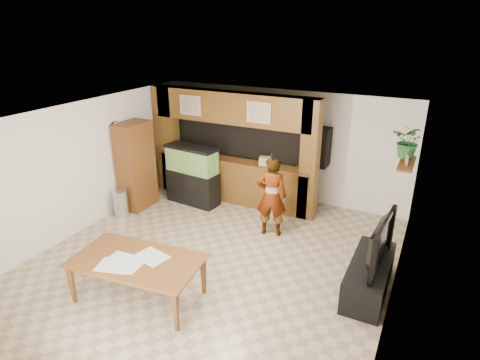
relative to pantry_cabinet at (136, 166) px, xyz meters
The scene contains 22 objects.
floor 3.13m from the pantry_cabinet, 24.37° to the right, with size 6.50×6.50×0.00m, color tan.
ceiling 3.37m from the pantry_cabinet, 24.37° to the right, with size 6.50×6.50×0.00m, color white.
wall_back 3.39m from the pantry_cabinet, 36.90° to the left, with size 6.00×6.00×0.00m, color white.
wall_left 1.30m from the pantry_cabinet, 103.78° to the right, with size 6.50×6.50×0.00m, color white.
wall_right 5.84m from the pantry_cabinet, 12.11° to the right, with size 6.50×6.50×0.00m, color white.
partition 2.27m from the pantry_cabinet, 38.91° to the left, with size 4.20×0.99×2.60m.
wall_clock 0.97m from the pantry_cabinet, 139.98° to the right, with size 0.05×0.25×0.25m.
wall_shelf 5.64m from the pantry_cabinet, ahead, with size 0.25×0.90×0.04m, color brown.
pantry_cabinet is the anchor object (origin of this frame).
trash_can 0.90m from the pantry_cabinet, 91.21° to the right, with size 0.32×0.32×0.59m, color #B2B2B7.
aquarium 1.29m from the pantry_cabinet, 35.36° to the left, with size 1.25×0.47×1.39m.
tv_stand 5.47m from the pantry_cabinet, ahead, with size 0.58×1.58×0.53m, color black.
television 5.42m from the pantry_cabinet, ahead, with size 1.31×0.17×0.76m, color black.
photo_frame 5.64m from the pantry_cabinet, ahead, with size 0.03×0.13×0.18m, color tan.
potted_plant 5.70m from the pantry_cabinet, 10.18° to the left, with size 0.56×0.48×0.62m, color #26602C.
person 3.25m from the pantry_cabinet, ahead, with size 0.60×0.39×1.65m, color #A18658.
microphone 3.37m from the pantry_cabinet, ahead, with size 0.04×0.04×0.16m, color black.
dining_table 3.53m from the pantry_cabinet, 50.30° to the right, with size 1.96×1.09×0.69m, color brown.
newspaper_a 3.49m from the pantry_cabinet, 52.98° to the right, with size 0.60×0.44×0.01m, color silver.
newspaper_b 3.56m from the pantry_cabinet, 55.05° to the right, with size 0.51×0.37×0.01m, color silver.
newspaper_c 3.44m from the pantry_cabinet, 46.22° to the right, with size 0.50×0.36×0.01m, color silver.
counter_box 2.92m from the pantry_cabinet, 24.86° to the left, with size 0.28×0.19×0.19m, color tan.
Camera 1 is at (3.22, -5.31, 4.04)m, focal length 30.00 mm.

